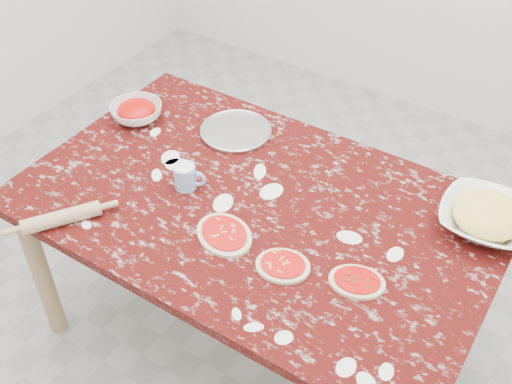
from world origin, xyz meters
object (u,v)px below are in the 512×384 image
object	(u,v)px
flour_mug	(186,176)
cheese_bowl	(487,219)
worktable	(256,221)
pizza_tray	(236,132)
sauce_bowl	(137,112)
rolling_pin	(61,218)

from	to	relation	value
flour_mug	cheese_bowl	bearing A→B (deg)	21.34
worktable	cheese_bowl	xyz separation A→B (m)	(0.69, 0.31, 0.12)
flour_mug	worktable	bearing A→B (deg)	13.56
worktable	pizza_tray	xyz separation A→B (m)	(-0.29, 0.30, 0.09)
pizza_tray	cheese_bowl	bearing A→B (deg)	0.52
sauce_bowl	rolling_pin	xyz separation A→B (m)	(0.19, -0.59, -0.01)
sauce_bowl	flour_mug	xyz separation A→B (m)	(0.42, -0.22, 0.01)
worktable	pizza_tray	distance (m)	0.42
sauce_bowl	flour_mug	distance (m)	0.47
flour_mug	rolling_pin	bearing A→B (deg)	-121.83
worktable	flour_mug	xyz separation A→B (m)	(-0.25, -0.06, 0.13)
pizza_tray	flour_mug	size ratio (longest dim) A/B	2.42
sauce_bowl	cheese_bowl	distance (m)	1.36
pizza_tray	rolling_pin	xyz separation A→B (m)	(-0.19, -0.72, 0.02)
worktable	rolling_pin	world-z (taller)	rolling_pin
worktable	sauce_bowl	size ratio (longest dim) A/B	7.89
cheese_bowl	sauce_bowl	bearing A→B (deg)	-173.91
worktable	rolling_pin	size ratio (longest dim) A/B	6.29
worktable	pizza_tray	bearing A→B (deg)	133.98
pizza_tray	flour_mug	bearing A→B (deg)	-84.07
cheese_bowl	rolling_pin	xyz separation A→B (m)	(-1.16, -0.73, -0.01)
pizza_tray	sauce_bowl	distance (m)	0.41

